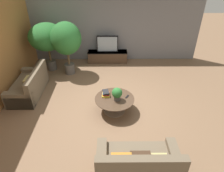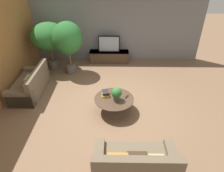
{
  "view_description": "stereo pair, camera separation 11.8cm",
  "coord_description": "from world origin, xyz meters",
  "px_view_note": "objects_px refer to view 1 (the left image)",
  "views": [
    {
      "loc": [
        0.03,
        -4.93,
        3.78
      ],
      "look_at": [
        0.07,
        0.1,
        0.55
      ],
      "focal_mm": 32.0,
      "sensor_mm": 36.0,
      "label": 1
    },
    {
      "loc": [
        0.15,
        -4.93,
        3.78
      ],
      "look_at": [
        0.07,
        0.1,
        0.55
      ],
      "focal_mm": 32.0,
      "sensor_mm": 36.0,
      "label": 2
    }
  ],
  "objects_px": {
    "couch_near_entry": "(138,164)",
    "potted_plant_tabletop": "(117,94)",
    "potted_palm_tall": "(47,38)",
    "couch_by_wall": "(29,86)",
    "television": "(107,44)",
    "coffee_table": "(115,102)",
    "media_console": "(108,56)",
    "potted_palm_corner": "(66,40)"
  },
  "relations": [
    {
      "from": "couch_near_entry",
      "to": "potted_plant_tabletop",
      "type": "xyz_separation_m",
      "value": [
        -0.37,
        1.94,
        0.38
      ]
    },
    {
      "from": "potted_palm_corner",
      "to": "potted_plant_tabletop",
      "type": "xyz_separation_m",
      "value": [
        1.75,
        -2.38,
        -0.68
      ]
    },
    {
      "from": "media_console",
      "to": "potted_plant_tabletop",
      "type": "height_order",
      "value": "potted_plant_tabletop"
    },
    {
      "from": "coffee_table",
      "to": "potted_palm_corner",
      "type": "xyz_separation_m",
      "value": [
        -1.68,
        2.31,
        1.03
      ]
    },
    {
      "from": "television",
      "to": "potted_palm_tall",
      "type": "xyz_separation_m",
      "value": [
        -2.23,
        -0.68,
        0.51
      ]
    },
    {
      "from": "couch_by_wall",
      "to": "potted_palm_corner",
      "type": "relative_size",
      "value": 0.87
    },
    {
      "from": "couch_by_wall",
      "to": "potted_palm_tall",
      "type": "relative_size",
      "value": 0.94
    },
    {
      "from": "potted_palm_tall",
      "to": "potted_plant_tabletop",
      "type": "bearing_deg",
      "value": -46.98
    },
    {
      "from": "potted_palm_tall",
      "to": "potted_plant_tabletop",
      "type": "distance_m",
      "value": 3.77
    },
    {
      "from": "couch_by_wall",
      "to": "couch_near_entry",
      "type": "xyz_separation_m",
      "value": [
        3.19,
        -2.93,
        0.01
      ]
    },
    {
      "from": "coffee_table",
      "to": "potted_plant_tabletop",
      "type": "xyz_separation_m",
      "value": [
        0.07,
        -0.07,
        0.35
      ]
    },
    {
      "from": "potted_palm_corner",
      "to": "potted_plant_tabletop",
      "type": "height_order",
      "value": "potted_palm_corner"
    },
    {
      "from": "television",
      "to": "couch_near_entry",
      "type": "relative_size",
      "value": 0.52
    },
    {
      "from": "media_console",
      "to": "potted_palm_tall",
      "type": "height_order",
      "value": "potted_palm_tall"
    },
    {
      "from": "couch_near_entry",
      "to": "potted_palm_corner",
      "type": "bearing_deg",
      "value": -63.85
    },
    {
      "from": "potted_palm_tall",
      "to": "couch_by_wall",
      "type": "bearing_deg",
      "value": -99.21
    },
    {
      "from": "potted_palm_corner",
      "to": "media_console",
      "type": "bearing_deg",
      "value": 35.33
    },
    {
      "from": "coffee_table",
      "to": "potted_plant_tabletop",
      "type": "height_order",
      "value": "potted_plant_tabletop"
    },
    {
      "from": "media_console",
      "to": "couch_near_entry",
      "type": "relative_size",
      "value": 1.0
    },
    {
      "from": "media_console",
      "to": "potted_palm_corner",
      "type": "xyz_separation_m",
      "value": [
        -1.44,
        -1.02,
        1.11
      ]
    },
    {
      "from": "coffee_table",
      "to": "media_console",
      "type": "bearing_deg",
      "value": 94.11
    },
    {
      "from": "coffee_table",
      "to": "couch_by_wall",
      "type": "relative_size",
      "value": 0.65
    },
    {
      "from": "television",
      "to": "coffee_table",
      "type": "xyz_separation_m",
      "value": [
        0.24,
        -3.33,
        -0.48
      ]
    },
    {
      "from": "potted_palm_corner",
      "to": "coffee_table",
      "type": "bearing_deg",
      "value": -53.91
    },
    {
      "from": "television",
      "to": "coffee_table",
      "type": "distance_m",
      "value": 3.37
    },
    {
      "from": "couch_by_wall",
      "to": "couch_near_entry",
      "type": "height_order",
      "value": "same"
    },
    {
      "from": "coffee_table",
      "to": "couch_near_entry",
      "type": "height_order",
      "value": "couch_near_entry"
    },
    {
      "from": "potted_plant_tabletop",
      "to": "television",
      "type": "bearing_deg",
      "value": 95.13
    },
    {
      "from": "coffee_table",
      "to": "potted_palm_corner",
      "type": "distance_m",
      "value": 3.04
    },
    {
      "from": "coffee_table",
      "to": "potted_palm_tall",
      "type": "height_order",
      "value": "potted_palm_tall"
    },
    {
      "from": "couch_by_wall",
      "to": "potted_plant_tabletop",
      "type": "distance_m",
      "value": 3.01
    },
    {
      "from": "couch_by_wall",
      "to": "potted_palm_corner",
      "type": "bearing_deg",
      "value": 142.36
    },
    {
      "from": "potted_palm_tall",
      "to": "potted_plant_tabletop",
      "type": "xyz_separation_m",
      "value": [
        2.54,
        -2.72,
        -0.63
      ]
    },
    {
      "from": "television",
      "to": "potted_palm_corner",
      "type": "height_order",
      "value": "potted_palm_corner"
    },
    {
      "from": "media_console",
      "to": "couch_by_wall",
      "type": "bearing_deg",
      "value": -136.21
    },
    {
      "from": "potted_palm_corner",
      "to": "potted_palm_tall",
      "type": "bearing_deg",
      "value": 156.55
    },
    {
      "from": "coffee_table",
      "to": "television",
      "type": "bearing_deg",
      "value": 94.11
    },
    {
      "from": "television",
      "to": "coffee_table",
      "type": "bearing_deg",
      "value": -85.89
    },
    {
      "from": "media_console",
      "to": "coffee_table",
      "type": "bearing_deg",
      "value": -85.89
    },
    {
      "from": "media_console",
      "to": "couch_by_wall",
      "type": "xyz_separation_m",
      "value": [
        -2.51,
        -2.41,
        0.04
      ]
    },
    {
      "from": "media_console",
      "to": "couch_near_entry",
      "type": "height_order",
      "value": "couch_near_entry"
    },
    {
      "from": "potted_palm_tall",
      "to": "potted_palm_corner",
      "type": "relative_size",
      "value": 0.93
    }
  ]
}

